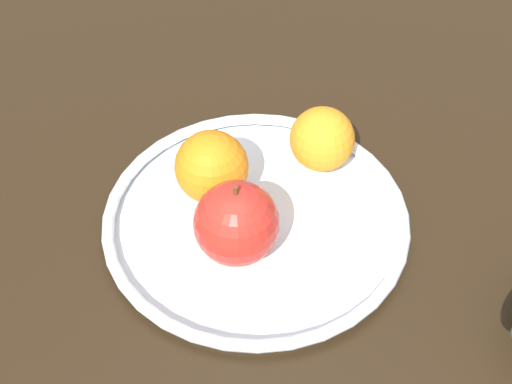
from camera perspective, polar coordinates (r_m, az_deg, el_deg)
name	(u,v)px	position (r cm, az deg, el deg)	size (l,w,h in cm)	color
ground_plane	(256,238)	(73.23, 0.00, -3.62)	(115.26, 115.26, 4.00)	black
fruit_bowl	(256,219)	(71.00, 0.00, -2.13)	(30.07, 30.07, 1.80)	silver
apple	(237,223)	(64.37, -1.55, -2.48)	(7.80, 7.80, 8.60)	red
orange_front_left	(212,167)	(69.68, -3.52, 1.98)	(7.20, 7.20, 7.20)	orange
orange_back_right	(322,139)	(73.12, 5.24, 4.18)	(6.61, 6.61, 6.61)	orange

